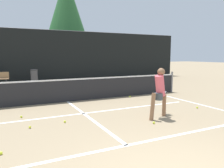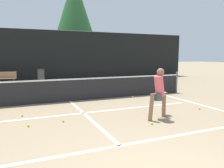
# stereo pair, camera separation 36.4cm
# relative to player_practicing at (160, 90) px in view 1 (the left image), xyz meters

# --- Properties ---
(court_baseline_near) EXTENTS (11.00, 0.10, 0.01)m
(court_baseline_near) POSITION_rel_player_practicing_xyz_m (-1.95, -1.41, -0.84)
(court_baseline_near) COLOR white
(court_baseline_near) RESTS_ON ground
(court_service_line) EXTENTS (8.25, 0.10, 0.01)m
(court_service_line) POSITION_rel_player_practicing_xyz_m (-1.95, 1.46, -0.84)
(court_service_line) COLOR white
(court_service_line) RESTS_ON ground
(court_center_mark) EXTENTS (0.10, 4.92, 0.01)m
(court_center_mark) POSITION_rel_player_practicing_xyz_m (-1.95, 1.05, -0.84)
(court_center_mark) COLOR white
(court_center_mark) RESTS_ON ground
(court_sideline_right) EXTENTS (0.10, 5.92, 0.01)m
(court_sideline_right) POSITION_rel_player_practicing_xyz_m (2.56, 1.05, -0.84)
(court_sideline_right) COLOR white
(court_sideline_right) RESTS_ON ground
(net) EXTENTS (11.09, 0.09, 1.07)m
(net) POSITION_rel_player_practicing_xyz_m (-1.95, 3.51, -0.34)
(net) COLOR slate
(net) RESTS_ON ground
(fence_back) EXTENTS (24.00, 0.06, 3.76)m
(fence_back) POSITION_rel_player_practicing_xyz_m (-1.95, 11.24, 1.03)
(fence_back) COLOR black
(fence_back) RESTS_ON ground
(player_practicing) EXTENTS (1.04, 0.76, 1.53)m
(player_practicing) POSITION_rel_player_practicing_xyz_m (0.00, 0.00, 0.00)
(player_practicing) COLOR #8C6042
(player_practicing) RESTS_ON ground
(tennis_ball_scattered_0) EXTENTS (0.07, 0.07, 0.07)m
(tennis_ball_scattered_0) POSITION_rel_player_practicing_xyz_m (-4.34, -0.73, -0.81)
(tennis_ball_scattered_0) COLOR #D1E033
(tennis_ball_scattered_0) RESTS_ON ground
(tennis_ball_scattered_1) EXTENTS (0.07, 0.07, 0.07)m
(tennis_ball_scattered_1) POSITION_rel_player_practicing_xyz_m (1.98, 0.33, -0.81)
(tennis_ball_scattered_1) COLOR #D1E033
(tennis_ball_scattered_1) RESTS_ON ground
(tennis_ball_scattered_2) EXTENTS (0.07, 0.07, 0.07)m
(tennis_ball_scattered_2) POSITION_rel_player_practicing_xyz_m (-0.52, -0.45, -0.81)
(tennis_ball_scattered_2) COLOR #D1E033
(tennis_ball_scattered_2) RESTS_ON ground
(tennis_ball_scattered_5) EXTENTS (0.07, 0.07, 0.07)m
(tennis_ball_scattered_5) POSITION_rel_player_practicing_xyz_m (-2.74, 0.73, -0.81)
(tennis_ball_scattered_5) COLOR #D1E033
(tennis_ball_scattered_5) RESTS_ON ground
(tennis_ball_scattered_7) EXTENTS (0.07, 0.07, 0.07)m
(tennis_ball_scattered_7) POSITION_rel_player_practicing_xyz_m (-3.83, 1.82, -0.81)
(tennis_ball_scattered_7) COLOR #D1E033
(tennis_ball_scattered_7) RESTS_ON ground
(tennis_ball_scattered_8) EXTENTS (0.07, 0.07, 0.07)m
(tennis_ball_scattered_8) POSITION_rel_player_practicing_xyz_m (-3.69, 0.67, -0.81)
(tennis_ball_scattered_8) COLOR #D1E033
(tennis_ball_scattered_8) RESTS_ON ground
(tennis_ball_scattered_10) EXTENTS (0.07, 0.07, 0.07)m
(tennis_ball_scattered_10) POSITION_rel_player_practicing_xyz_m (0.85, 3.18, -0.81)
(tennis_ball_scattered_10) COLOR #D1E033
(tennis_ball_scattered_10) RESTS_ON ground
(trash_bin) EXTENTS (0.48, 0.48, 0.96)m
(trash_bin) POSITION_rel_player_practicing_xyz_m (-2.51, 10.04, -0.36)
(trash_bin) COLOR #3F3F42
(trash_bin) RESTS_ON ground
(parked_car) EXTENTS (1.72, 4.40, 1.32)m
(parked_car) POSITION_rel_player_practicing_xyz_m (-3.20, 15.38, -0.29)
(parked_car) COLOR silver
(parked_car) RESTS_ON ground
(tree_west) EXTENTS (3.75, 3.75, 4.21)m
(tree_west) POSITION_rel_player_practicing_xyz_m (-2.11, 16.73, 2.87)
(tree_west) COLOR brown
(tree_west) RESTS_ON ground
(tree_east) EXTENTS (3.67, 3.67, 9.79)m
(tree_east) POSITION_rel_player_practicing_xyz_m (1.52, 16.76, 6.07)
(tree_east) COLOR brown
(tree_east) RESTS_ON ground
(building_far) EXTENTS (36.00, 2.40, 5.32)m
(building_far) POSITION_rel_player_practicing_xyz_m (-1.95, 28.24, 1.81)
(building_far) COLOR gray
(building_far) RESTS_ON ground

